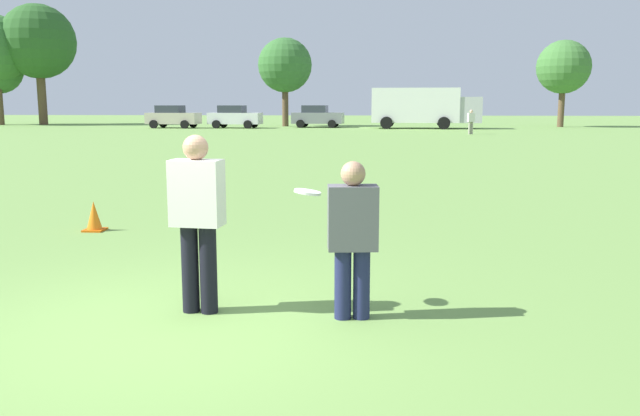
{
  "coord_description": "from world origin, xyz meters",
  "views": [
    {
      "loc": [
        1.79,
        -5.52,
        2.04
      ],
      "look_at": [
        1.27,
        1.39,
        0.91
      ],
      "focal_mm": 36.3,
      "sensor_mm": 36.0,
      "label": 1
    }
  ],
  "objects_px": {
    "player_defender": "(353,232)",
    "parked_car_center": "(317,116)",
    "frisbee": "(308,192)",
    "box_truck": "(424,106)",
    "traffic_cone": "(94,217)",
    "parked_car_near_left": "(173,117)",
    "player_thrower": "(198,214)",
    "parked_car_mid_left": "(235,117)",
    "bystander_sideline_watcher": "(471,120)"
  },
  "relations": [
    {
      "from": "player_defender",
      "to": "parked_car_near_left",
      "type": "distance_m",
      "value": 48.58
    },
    {
      "from": "parked_car_mid_left",
      "to": "bystander_sideline_watcher",
      "type": "bearing_deg",
      "value": -27.37
    },
    {
      "from": "player_thrower",
      "to": "parked_car_center",
      "type": "distance_m",
      "value": 47.94
    },
    {
      "from": "parked_car_near_left",
      "to": "parked_car_mid_left",
      "type": "height_order",
      "value": "same"
    },
    {
      "from": "frisbee",
      "to": "parked_car_mid_left",
      "type": "distance_m",
      "value": 47.03
    },
    {
      "from": "traffic_cone",
      "to": "parked_car_near_left",
      "type": "distance_m",
      "value": 43.54
    },
    {
      "from": "player_thrower",
      "to": "traffic_cone",
      "type": "bearing_deg",
      "value": 125.27
    },
    {
      "from": "player_defender",
      "to": "frisbee",
      "type": "distance_m",
      "value": 0.64
    },
    {
      "from": "player_thrower",
      "to": "player_defender",
      "type": "distance_m",
      "value": 1.5
    },
    {
      "from": "player_defender",
      "to": "box_truck",
      "type": "relative_size",
      "value": 0.17
    },
    {
      "from": "player_defender",
      "to": "box_truck",
      "type": "xyz_separation_m",
      "value": [
        4.43,
        46.33,
        0.91
      ]
    },
    {
      "from": "traffic_cone",
      "to": "parked_car_center",
      "type": "distance_m",
      "value": 43.98
    },
    {
      "from": "player_thrower",
      "to": "parked_car_center",
      "type": "height_order",
      "value": "parked_car_center"
    },
    {
      "from": "box_truck",
      "to": "parked_car_mid_left",
      "type": "bearing_deg",
      "value": -179.46
    },
    {
      "from": "player_defender",
      "to": "parked_car_mid_left",
      "type": "xyz_separation_m",
      "value": [
        -10.73,
        46.19,
        0.09
      ]
    },
    {
      "from": "parked_car_near_left",
      "to": "parked_car_center",
      "type": "height_order",
      "value": "same"
    },
    {
      "from": "parked_car_center",
      "to": "bystander_sideline_watcher",
      "type": "bearing_deg",
      "value": -44.72
    },
    {
      "from": "player_defender",
      "to": "parked_car_center",
      "type": "bearing_deg",
      "value": 94.95
    },
    {
      "from": "player_thrower",
      "to": "frisbee",
      "type": "relative_size",
      "value": 6.42
    },
    {
      "from": "player_defender",
      "to": "parked_car_center",
      "type": "xyz_separation_m",
      "value": [
        -4.15,
        47.94,
        0.09
      ]
    },
    {
      "from": "box_truck",
      "to": "bystander_sideline_watcher",
      "type": "height_order",
      "value": "box_truck"
    },
    {
      "from": "bystander_sideline_watcher",
      "to": "parked_car_mid_left",
      "type": "bearing_deg",
      "value": 152.63
    },
    {
      "from": "frisbee",
      "to": "box_truck",
      "type": "height_order",
      "value": "box_truck"
    },
    {
      "from": "frisbee",
      "to": "box_truck",
      "type": "bearing_deg",
      "value": 83.94
    },
    {
      "from": "box_truck",
      "to": "player_thrower",
      "type": "bearing_deg",
      "value": -97.3
    },
    {
      "from": "traffic_cone",
      "to": "frisbee",
      "type": "bearing_deg",
      "value": -44.03
    },
    {
      "from": "player_defender",
      "to": "frisbee",
      "type": "bearing_deg",
      "value": 146.58
    },
    {
      "from": "player_thrower",
      "to": "box_truck",
      "type": "distance_m",
      "value": 46.64
    },
    {
      "from": "parked_car_center",
      "to": "bystander_sideline_watcher",
      "type": "xyz_separation_m",
      "value": [
        10.92,
        -10.81,
        -0.03
      ]
    },
    {
      "from": "traffic_cone",
      "to": "player_thrower",
      "type": "bearing_deg",
      "value": -54.73
    },
    {
      "from": "parked_car_center",
      "to": "box_truck",
      "type": "relative_size",
      "value": 0.5
    },
    {
      "from": "traffic_cone",
      "to": "box_truck",
      "type": "bearing_deg",
      "value": 78.42
    },
    {
      "from": "player_thrower",
      "to": "parked_car_center",
      "type": "xyz_separation_m",
      "value": [
        -2.66,
        47.86,
        -0.06
      ]
    },
    {
      "from": "frisbee",
      "to": "parked_car_center",
      "type": "xyz_separation_m",
      "value": [
        -3.7,
        47.64,
        -0.25
      ]
    },
    {
      "from": "frisbee",
      "to": "parked_car_near_left",
      "type": "height_order",
      "value": "parked_car_near_left"
    },
    {
      "from": "parked_car_near_left",
      "to": "parked_car_mid_left",
      "type": "distance_m",
      "value": 5.04
    },
    {
      "from": "parked_car_near_left",
      "to": "bystander_sideline_watcher",
      "type": "bearing_deg",
      "value": -21.37
    },
    {
      "from": "box_truck",
      "to": "parked_car_near_left",
      "type": "bearing_deg",
      "value": -178.92
    },
    {
      "from": "player_thrower",
      "to": "parked_car_mid_left",
      "type": "xyz_separation_m",
      "value": [
        -9.24,
        46.11,
        -0.06
      ]
    },
    {
      "from": "player_thrower",
      "to": "player_defender",
      "type": "relative_size",
      "value": 1.16
    },
    {
      "from": "player_thrower",
      "to": "parked_car_mid_left",
      "type": "relative_size",
      "value": 0.4
    },
    {
      "from": "parked_car_near_left",
      "to": "parked_car_mid_left",
      "type": "bearing_deg",
      "value": 2.71
    },
    {
      "from": "traffic_cone",
      "to": "parked_car_mid_left",
      "type": "xyz_separation_m",
      "value": [
        -6.49,
        42.22,
        0.69
      ]
    },
    {
      "from": "player_defender",
      "to": "bystander_sideline_watcher",
      "type": "bearing_deg",
      "value": 79.67
    },
    {
      "from": "frisbee",
      "to": "traffic_cone",
      "type": "distance_m",
      "value": 5.36
    },
    {
      "from": "player_thrower",
      "to": "player_defender",
      "type": "xyz_separation_m",
      "value": [
        1.5,
        -0.08,
        -0.14
      ]
    },
    {
      "from": "player_defender",
      "to": "parked_car_near_left",
      "type": "xyz_separation_m",
      "value": [
        -15.77,
        45.95,
        0.09
      ]
    },
    {
      "from": "parked_car_center",
      "to": "box_truck",
      "type": "bearing_deg",
      "value": -10.62
    },
    {
      "from": "box_truck",
      "to": "player_defender",
      "type": "bearing_deg",
      "value": -95.47
    },
    {
      "from": "player_thrower",
      "to": "parked_car_near_left",
      "type": "xyz_separation_m",
      "value": [
        -14.28,
        45.87,
        -0.06
      ]
    }
  ]
}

